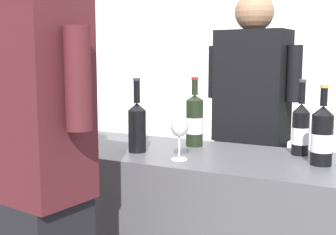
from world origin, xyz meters
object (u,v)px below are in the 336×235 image
(wine_bottle_5, at_px, (137,125))
(wine_glass, at_px, (179,127))
(person_guest, at_px, (30,206))
(wine_bottle_6, at_px, (301,129))
(wine_bottle_2, at_px, (194,120))
(wine_bottle_3, at_px, (322,136))
(wine_bottle_4, at_px, (8,115))
(person_server, at_px, (251,146))
(wine_bottle_0, at_px, (57,118))
(ice_bucket, at_px, (72,117))

(wine_bottle_5, relative_size, wine_glass, 1.68)
(wine_glass, height_order, person_guest, person_guest)
(wine_bottle_6, relative_size, wine_glass, 1.66)
(wine_bottle_2, bearing_deg, wine_glass, -78.79)
(wine_bottle_2, height_order, wine_bottle_3, wine_bottle_2)
(wine_bottle_4, height_order, wine_glass, wine_bottle_4)
(wine_bottle_4, bearing_deg, wine_bottle_3, 5.91)
(person_server, bearing_deg, wine_bottle_0, -136.13)
(wine_bottle_0, distance_m, wine_bottle_2, 0.68)
(wine_bottle_5, relative_size, wine_bottle_6, 1.01)
(wine_bottle_4, relative_size, wine_glass, 1.63)
(wine_bottle_5, bearing_deg, wine_bottle_6, 21.74)
(wine_bottle_3, height_order, wine_glass, wine_bottle_3)
(wine_bottle_6, distance_m, person_guest, 1.15)
(wine_bottle_6, distance_m, wine_glass, 0.54)
(wine_bottle_6, distance_m, ice_bucket, 1.20)
(wine_bottle_2, xyz_separation_m, wine_glass, (0.06, -0.30, 0.02))
(person_server, bearing_deg, person_guest, -106.42)
(wine_bottle_3, distance_m, wine_glass, 0.56)
(wine_bottle_0, relative_size, wine_bottle_5, 0.98)
(wine_bottle_6, bearing_deg, wine_bottle_3, -54.34)
(wine_bottle_3, height_order, person_server, person_server)
(wine_bottle_0, height_order, wine_glass, wine_bottle_0)
(wine_bottle_0, relative_size, wine_bottle_6, 0.99)
(wine_bottle_2, relative_size, wine_bottle_3, 1.04)
(wine_bottle_4, distance_m, person_guest, 0.88)
(wine_bottle_4, height_order, ice_bucket, wine_bottle_4)
(ice_bucket, height_order, person_guest, person_guest)
(wine_bottle_4, distance_m, wine_bottle_6, 1.44)
(wine_bottle_4, bearing_deg, wine_bottle_5, 3.22)
(wine_bottle_0, height_order, ice_bucket, wine_bottle_0)
(ice_bucket, bearing_deg, wine_bottle_4, -128.12)
(wine_bottle_0, height_order, wine_bottle_3, wine_bottle_0)
(wine_bottle_2, xyz_separation_m, person_guest, (-0.26, -0.82, -0.21))
(wine_bottle_3, xyz_separation_m, person_server, (-0.46, 0.64, -0.20))
(wine_bottle_5, height_order, ice_bucket, wine_bottle_5)
(wine_glass, bearing_deg, person_server, 84.78)
(wine_bottle_3, distance_m, ice_bucket, 1.31)
(wine_bottle_5, bearing_deg, person_guest, -98.26)
(wine_bottle_2, xyz_separation_m, wine_bottle_3, (0.60, -0.12, -0.01))
(wine_bottle_6, bearing_deg, person_guest, -131.40)
(wine_bottle_3, xyz_separation_m, wine_bottle_5, (-0.77, -0.11, 0.01))
(wine_bottle_2, xyz_separation_m, wine_bottle_6, (0.49, 0.03, -0.01))
(wine_bottle_4, xyz_separation_m, wine_glass, (0.97, -0.02, 0.01))
(wine_bottle_5, distance_m, wine_glass, 0.24)
(wine_bottle_2, distance_m, wine_glass, 0.30)
(wine_bottle_2, distance_m, person_server, 0.57)
(wine_bottle_0, distance_m, wine_glass, 0.70)
(wine_bottle_2, relative_size, ice_bucket, 1.55)
(person_server, bearing_deg, wine_bottle_5, -112.34)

